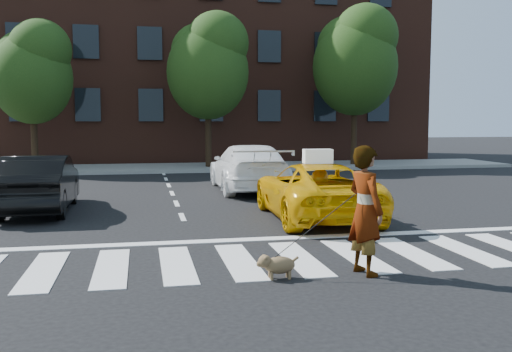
{
  "coord_description": "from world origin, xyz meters",
  "views": [
    {
      "loc": [
        -2.52,
        -8.87,
        2.27
      ],
      "look_at": [
        -0.16,
        2.78,
        1.1
      ],
      "focal_mm": 40.0,
      "sensor_mm": 36.0,
      "label": 1
    }
  ],
  "objects_px": {
    "tree_mid": "(209,62)",
    "woman": "(365,210)",
    "black_sedan": "(39,183)",
    "tree_left": "(32,69)",
    "taxi": "(315,191)",
    "tree_right": "(356,56)",
    "white_suv": "(248,168)",
    "dog": "(276,265)"
  },
  "relations": [
    {
      "from": "tree_right",
      "to": "white_suv",
      "type": "relative_size",
      "value": 1.5
    },
    {
      "from": "taxi",
      "to": "black_sedan",
      "type": "distance_m",
      "value": 6.78
    },
    {
      "from": "tree_left",
      "to": "woman",
      "type": "distance_m",
      "value": 19.96
    },
    {
      "from": "tree_mid",
      "to": "dog",
      "type": "xyz_separation_m",
      "value": [
        -1.18,
        -18.1,
        -4.64
      ]
    },
    {
      "from": "tree_right",
      "to": "taxi",
      "type": "distance_m",
      "value": 15.39
    },
    {
      "from": "taxi",
      "to": "tree_left",
      "type": "bearing_deg",
      "value": -56.0
    },
    {
      "from": "tree_left",
      "to": "white_suv",
      "type": "xyz_separation_m",
      "value": [
        7.82,
        -7.94,
        -3.7
      ]
    },
    {
      "from": "tree_left",
      "to": "tree_right",
      "type": "distance_m",
      "value": 14.52
    },
    {
      "from": "tree_left",
      "to": "white_suv",
      "type": "distance_m",
      "value": 11.75
    },
    {
      "from": "tree_left",
      "to": "tree_right",
      "type": "bearing_deg",
      "value": -0.0
    },
    {
      "from": "tree_left",
      "to": "taxi",
      "type": "distance_m",
      "value": 16.19
    },
    {
      "from": "white_suv",
      "to": "woman",
      "type": "bearing_deg",
      "value": 89.94
    },
    {
      "from": "tree_right",
      "to": "dog",
      "type": "height_order",
      "value": "tree_right"
    },
    {
      "from": "woman",
      "to": "black_sedan",
      "type": "bearing_deg",
      "value": 25.02
    },
    {
      "from": "white_suv",
      "to": "dog",
      "type": "height_order",
      "value": "white_suv"
    },
    {
      "from": "black_sedan",
      "to": "tree_left",
      "type": "bearing_deg",
      "value": -80.64
    },
    {
      "from": "tree_left",
      "to": "black_sedan",
      "type": "distance_m",
      "value": 11.86
    },
    {
      "from": "woman",
      "to": "tree_mid",
      "type": "bearing_deg",
      "value": -13.55
    },
    {
      "from": "tree_right",
      "to": "black_sedan",
      "type": "xyz_separation_m",
      "value": [
        -12.53,
        -11.09,
        -4.56
      ]
    },
    {
      "from": "woman",
      "to": "dog",
      "type": "xyz_separation_m",
      "value": [
        -1.34,
        -0.0,
        -0.74
      ]
    },
    {
      "from": "tree_right",
      "to": "tree_mid",
      "type": "bearing_deg",
      "value": 180.0
    },
    {
      "from": "woman",
      "to": "taxi",
      "type": "bearing_deg",
      "value": -22.54
    },
    {
      "from": "tree_left",
      "to": "tree_right",
      "type": "relative_size",
      "value": 0.84
    },
    {
      "from": "woman",
      "to": "tree_right",
      "type": "bearing_deg",
      "value": -34.76
    },
    {
      "from": "dog",
      "to": "tree_left",
      "type": "bearing_deg",
      "value": 108.22
    },
    {
      "from": "taxi",
      "to": "tree_right",
      "type": "bearing_deg",
      "value": -112.81
    },
    {
      "from": "dog",
      "to": "tree_right",
      "type": "bearing_deg",
      "value": 64.65
    },
    {
      "from": "black_sedan",
      "to": "dog",
      "type": "bearing_deg",
      "value": 121.13
    },
    {
      "from": "taxi",
      "to": "white_suv",
      "type": "bearing_deg",
      "value": -82.35
    },
    {
      "from": "tree_right",
      "to": "black_sedan",
      "type": "distance_m",
      "value": 17.34
    },
    {
      "from": "tree_mid",
      "to": "white_suv",
      "type": "xyz_separation_m",
      "value": [
        0.32,
        -7.94,
        -4.11
      ]
    },
    {
      "from": "tree_mid",
      "to": "woman",
      "type": "relative_size",
      "value": 3.72
    },
    {
      "from": "taxi",
      "to": "tree_mid",
      "type": "bearing_deg",
      "value": -84.39
    },
    {
      "from": "black_sedan",
      "to": "dog",
      "type": "relative_size",
      "value": 6.83
    },
    {
      "from": "tree_right",
      "to": "woman",
      "type": "distance_m",
      "value": 19.82
    },
    {
      "from": "tree_right",
      "to": "dog",
      "type": "xyz_separation_m",
      "value": [
        -8.18,
        -18.1,
        -5.05
      ]
    },
    {
      "from": "woman",
      "to": "dog",
      "type": "distance_m",
      "value": 1.53
    },
    {
      "from": "black_sedan",
      "to": "woman",
      "type": "height_order",
      "value": "woman"
    },
    {
      "from": "tree_left",
      "to": "black_sedan",
      "type": "bearing_deg",
      "value": -79.94
    },
    {
      "from": "white_suv",
      "to": "tree_right",
      "type": "bearing_deg",
      "value": -129.16
    },
    {
      "from": "tree_left",
      "to": "woman",
      "type": "xyz_separation_m",
      "value": [
        7.66,
        -18.1,
        -3.49
      ]
    },
    {
      "from": "woman",
      "to": "white_suv",
      "type": "bearing_deg",
      "value": -14.98
    }
  ]
}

